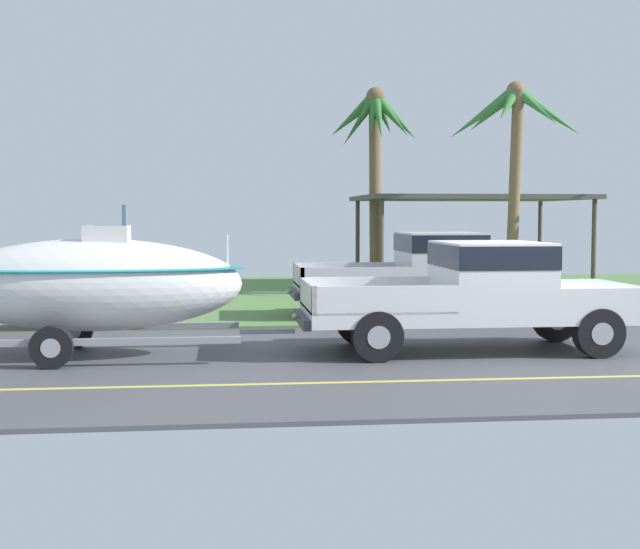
{
  "coord_description": "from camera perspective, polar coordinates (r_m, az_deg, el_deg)",
  "views": [
    {
      "loc": [
        -4.92,
        -13.6,
        2.29
      ],
      "look_at": [
        -3.27,
        1.1,
        1.28
      ],
      "focal_mm": 49.54,
      "sensor_mm": 36.0,
      "label": 1
    }
  ],
  "objects": [
    {
      "name": "ground",
      "position": [
        22.65,
        6.17,
        -1.96
      ],
      "size": [
        36.0,
        22.0,
        0.11
      ],
      "color": "#4C4C51"
    },
    {
      "name": "palm_tree_near_left",
      "position": [
        27.97,
        3.56,
        9.01
      ],
      "size": [
        2.98,
        2.8,
        6.27
      ],
      "color": "brown",
      "rests_on": "ground"
    },
    {
      "name": "parked_sedan_near",
      "position": [
        20.57,
        -18.52,
        -0.82
      ],
      "size": [
        4.76,
        1.81,
        1.38
      ],
      "color": "#B21E19",
      "rests_on": "ground"
    },
    {
      "name": "carport_awning",
      "position": [
        28.01,
        9.56,
        4.78
      ],
      "size": [
        6.81,
        4.9,
        2.88
      ],
      "color": "#4C4238",
      "rests_on": "ground"
    },
    {
      "name": "parked_pickup_background",
      "position": [
        19.75,
        7.63,
        0.26
      ],
      "size": [
        5.82,
        2.03,
        1.89
      ],
      "color": "silver",
      "rests_on": "ground"
    },
    {
      "name": "pickup_truck_towing",
      "position": [
        15.09,
        10.81,
        -0.98
      ],
      "size": [
        5.71,
        2.15,
        1.84
      ],
      "color": "silver",
      "rests_on": "ground"
    },
    {
      "name": "boat_on_trailer",
      "position": [
        14.55,
        -14.56,
        -0.6
      ],
      "size": [
        5.93,
        2.19,
        2.45
      ],
      "color": "gray",
      "rests_on": "ground"
    },
    {
      "name": "palm_tree_near_right",
      "position": [
        24.7,
        12.32,
        8.97
      ],
      "size": [
        3.8,
        3.3,
        5.87
      ],
      "color": "brown",
      "rests_on": "ground"
    }
  ]
}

